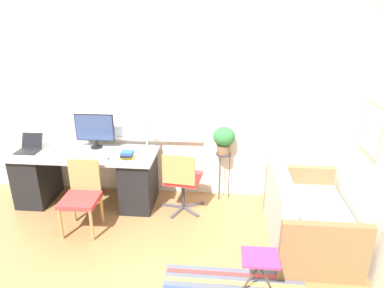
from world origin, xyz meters
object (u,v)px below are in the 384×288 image
laptop (29,147)px  office_chair_swivel (182,179)px  monitor (95,130)px  keyboard (85,158)px  desk_chair_wooden (82,195)px  desk_lamp (146,134)px  potted_plant (224,138)px  folding_stool (260,261)px  book_stack (127,155)px  couch_loveseat (304,219)px  plant_stand (223,161)px  mouse (108,158)px

laptop → office_chair_swivel: laptop is taller
monitor → keyboard: (-0.01, -0.38, -0.25)m
laptop → monitor: size_ratio=0.56×
monitor → desk_chair_wooden: monitor is taller
laptop → desk_lamp: size_ratio=0.78×
potted_plant → folding_stool: potted_plant is taller
book_stack → couch_loveseat: (2.17, -0.48, -0.51)m
desk_lamp → plant_stand: desk_lamp is taller
couch_loveseat → keyboard: bearing=80.7°
couch_loveseat → book_stack: bearing=77.4°
keyboard → book_stack: (0.53, 0.04, 0.04)m
book_stack → office_chair_swivel: 0.77m
plant_stand → desk_lamp: bearing=-171.1°
book_stack → couch_loveseat: 2.28m
laptop → book_stack: size_ratio=1.72×
mouse → plant_stand: mouse is taller
book_stack → couch_loveseat: bearing=-12.6°
desk_lamp → potted_plant: bearing=8.9°
plant_stand → potted_plant: (0.00, 0.00, 0.34)m
monitor → keyboard: 0.45m
monitor → mouse: monitor is taller
keyboard → potted_plant: potted_plant is taller
laptop → mouse: 1.16m
book_stack → mouse: bearing=-172.0°
monitor → book_stack: 0.66m
monitor → couch_loveseat: 2.90m
monitor → couch_loveseat: size_ratio=0.39×
mouse → office_chair_swivel: office_chair_swivel is taller
couch_loveseat → desk_lamp: bearing=68.8°
book_stack → laptop: bearing=173.9°
potted_plant → folding_stool: 1.90m
laptop → desk_chair_wooden: 1.17m
monitor → folding_stool: monitor is taller
desk_chair_wooden → couch_loveseat: desk_chair_wooden is taller
mouse → office_chair_swivel: 0.99m
plant_stand → folding_stool: (0.35, -1.78, -0.20)m
mouse → desk_lamp: 0.59m
laptop → desk_lamp: (1.59, 0.13, 0.20)m
book_stack → plant_stand: (1.23, 0.44, -0.22)m
folding_stool → keyboard: bearing=148.3°
monitor → desk_lamp: monitor is taller
monitor → office_chair_swivel: monitor is taller
mouse → couch_loveseat: 2.50m
desk_chair_wooden → potted_plant: (1.67, 0.90, 0.44)m
laptop → desk_chair_wooden: laptop is taller
desk_chair_wooden → couch_loveseat: bearing=-1.4°
desk_lamp → book_stack: size_ratio=2.20×
desk_lamp → folding_stool: (1.38, -1.62, -0.62)m
plant_stand → potted_plant: 0.34m
office_chair_swivel → potted_plant: 0.80m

